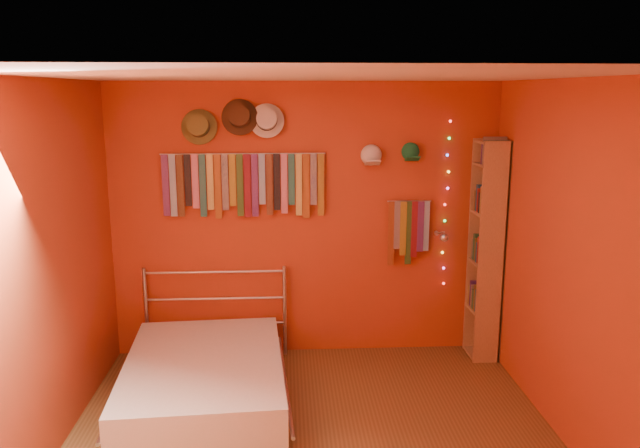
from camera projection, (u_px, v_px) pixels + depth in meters
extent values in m
cube|color=#9C3019|center=(305.00, 221.00, 5.68)|extent=(3.50, 0.02, 2.50)
cube|color=#9C3019|center=(582.00, 273.00, 4.07)|extent=(0.02, 3.50, 2.50)
cube|color=#9C3019|center=(34.00, 282.00, 3.88)|extent=(0.02, 3.50, 2.50)
cube|color=white|center=(314.00, 76.00, 3.71)|extent=(3.50, 3.50, 0.02)
cylinder|color=#B6B6BB|center=(243.00, 154.00, 5.47)|extent=(1.45, 0.01, 0.01)
cube|color=#491964|center=(166.00, 185.00, 5.48)|extent=(0.06, 0.01, 0.55)
cube|color=#6A9ABE|center=(173.00, 186.00, 5.48)|extent=(0.06, 0.01, 0.55)
cube|color=#452D17|center=(180.00, 186.00, 5.48)|extent=(0.06, 0.01, 0.55)
cube|color=black|center=(188.00, 180.00, 5.48)|extent=(0.06, 0.01, 0.46)
cube|color=#BD5E86|center=(195.00, 182.00, 5.48)|extent=(0.06, 0.01, 0.48)
cube|color=#19565A|center=(203.00, 186.00, 5.49)|extent=(0.06, 0.01, 0.56)
cube|color=#AF9A46|center=(210.00, 182.00, 5.50)|extent=(0.06, 0.01, 0.49)
cube|color=brown|center=(218.00, 187.00, 5.50)|extent=(0.06, 0.01, 0.58)
cube|color=#131A53|center=(225.00, 182.00, 5.49)|extent=(0.06, 0.01, 0.50)
cube|color=olive|center=(232.00, 180.00, 5.51)|extent=(0.06, 0.01, 0.46)
cube|color=#26491D|center=(240.00, 185.00, 5.51)|extent=(0.06, 0.01, 0.55)
cube|color=maroon|center=(247.00, 186.00, 5.51)|extent=(0.06, 0.01, 0.56)
cube|color=#44175C|center=(255.00, 185.00, 5.53)|extent=(0.06, 0.01, 0.56)
cube|color=#698FBB|center=(262.00, 179.00, 5.51)|extent=(0.06, 0.01, 0.45)
cube|color=#53291B|center=(269.00, 185.00, 5.52)|extent=(0.06, 0.01, 0.55)
cube|color=black|center=(277.00, 182.00, 5.53)|extent=(0.06, 0.01, 0.50)
cube|color=#B95C78|center=(284.00, 184.00, 5.53)|extent=(0.06, 0.01, 0.53)
cube|color=#195A52|center=(292.00, 180.00, 5.52)|extent=(0.06, 0.01, 0.46)
cube|color=#BAA84A|center=(299.00, 185.00, 5.55)|extent=(0.06, 0.01, 0.56)
cube|color=brown|center=(306.00, 186.00, 5.55)|extent=(0.06, 0.01, 0.58)
cube|color=#131355|center=(314.00, 179.00, 5.53)|extent=(0.06, 0.01, 0.46)
cube|color=brown|center=(321.00, 185.00, 5.56)|extent=(0.06, 0.01, 0.56)
cylinder|color=#B6B6BB|center=(409.00, 201.00, 5.64)|extent=(0.40, 0.01, 0.01)
cube|color=maroon|center=(391.00, 234.00, 5.69)|extent=(0.06, 0.01, 0.60)
cube|color=#181355|center=(397.00, 225.00, 5.67)|extent=(0.06, 0.01, 0.44)
cube|color=olive|center=(403.00, 229.00, 5.67)|extent=(0.06, 0.01, 0.50)
cube|color=#255221|center=(409.00, 233.00, 5.70)|extent=(0.06, 0.01, 0.59)
cube|color=maroon|center=(415.00, 229.00, 5.69)|extent=(0.06, 0.01, 0.52)
cube|color=#37175E|center=(421.00, 227.00, 5.68)|extent=(0.06, 0.01, 0.47)
cube|color=#73A5CD|center=(426.00, 226.00, 5.69)|extent=(0.06, 0.01, 0.46)
cylinder|color=brown|center=(199.00, 127.00, 5.39)|extent=(0.31, 0.08, 0.31)
cylinder|color=brown|center=(198.00, 126.00, 5.34)|extent=(0.18, 0.15, 0.20)
cylinder|color=#332314|center=(199.00, 126.00, 5.37)|extent=(0.19, 0.06, 0.19)
cylinder|color=#3F2716|center=(240.00, 117.00, 5.39)|extent=(0.32, 0.08, 0.31)
cylinder|color=#3F2716|center=(239.00, 116.00, 5.34)|extent=(0.19, 0.16, 0.21)
cylinder|color=black|center=(240.00, 117.00, 5.37)|extent=(0.19, 0.06, 0.19)
cylinder|color=beige|center=(267.00, 121.00, 5.41)|extent=(0.30, 0.07, 0.30)
cylinder|color=beige|center=(267.00, 120.00, 5.36)|extent=(0.18, 0.15, 0.20)
cylinder|color=black|center=(267.00, 120.00, 5.39)|extent=(0.18, 0.06, 0.18)
ellipsoid|color=white|center=(371.00, 155.00, 5.54)|extent=(0.18, 0.14, 0.18)
cube|color=white|center=(373.00, 163.00, 5.44)|extent=(0.13, 0.10, 0.05)
ellipsoid|color=#1B7D45|center=(410.00, 151.00, 5.55)|extent=(0.17, 0.13, 0.17)
cube|color=#1B7D45|center=(413.00, 159.00, 5.46)|extent=(0.12, 0.09, 0.05)
sphere|color=#FF3333|center=(450.00, 121.00, 5.52)|extent=(0.02, 0.02, 0.02)
sphere|color=#33FF4C|center=(449.00, 138.00, 5.55)|extent=(0.02, 0.02, 0.02)
sphere|color=#4C66FF|center=(447.00, 155.00, 5.58)|extent=(0.02, 0.02, 0.02)
sphere|color=yellow|center=(449.00, 172.00, 5.62)|extent=(0.02, 0.02, 0.02)
sphere|color=#FF4CCC|center=(448.00, 188.00, 5.65)|extent=(0.02, 0.02, 0.02)
sphere|color=#FF3333|center=(445.00, 205.00, 5.68)|extent=(0.02, 0.02, 0.02)
sphere|color=#33FF4C|center=(445.00, 221.00, 5.71)|extent=(0.02, 0.02, 0.02)
sphere|color=#4C66FF|center=(445.00, 237.00, 5.74)|extent=(0.02, 0.02, 0.02)
sphere|color=yellow|center=(442.00, 253.00, 5.77)|extent=(0.02, 0.02, 0.02)
sphere|color=#FF4CCC|center=(444.00, 268.00, 5.81)|extent=(0.02, 0.02, 0.02)
sphere|color=#FF3333|center=(444.00, 284.00, 5.84)|extent=(0.02, 0.02, 0.02)
cylinder|color=#B6B6BB|center=(437.00, 233.00, 5.75)|extent=(0.04, 0.03, 0.04)
cylinder|color=#B6B6BB|center=(440.00, 233.00, 5.62)|extent=(0.02, 0.28, 0.09)
sphere|color=white|center=(444.00, 238.00, 5.48)|extent=(0.08, 0.08, 0.08)
cube|color=#926642|center=(492.00, 256.00, 5.45)|extent=(0.24, 0.02, 2.00)
cube|color=#926642|center=(481.00, 247.00, 5.76)|extent=(0.24, 0.02, 2.00)
cube|color=#926642|center=(499.00, 251.00, 5.61)|extent=(0.02, 0.34, 2.00)
cube|color=#926642|center=(480.00, 353.00, 5.81)|extent=(0.24, 0.32, 0.02)
cube|color=#926642|center=(483.00, 309.00, 5.72)|extent=(0.24, 0.32, 0.02)
cube|color=#926642|center=(485.00, 262.00, 5.63)|extent=(0.24, 0.32, 0.02)
cube|color=#926642|center=(488.00, 213.00, 5.53)|extent=(0.24, 0.32, 0.02)
cube|color=#926642|center=(491.00, 165.00, 5.44)|extent=(0.24, 0.32, 0.02)
cube|color=#926642|center=(492.00, 142.00, 5.40)|extent=(0.24, 0.32, 0.02)
cylinder|color=#B6B6BB|center=(146.00, 313.00, 5.68)|extent=(0.03, 0.03, 0.86)
cylinder|color=#B6B6BB|center=(285.00, 311.00, 5.74)|extent=(0.03, 0.03, 0.86)
cylinder|color=#B6B6BB|center=(216.00, 324.00, 5.73)|extent=(1.26, 0.02, 0.02)
cylinder|color=#B6B6BB|center=(215.00, 299.00, 5.68)|extent=(1.26, 0.02, 0.02)
cylinder|color=#B6B6BB|center=(214.00, 272.00, 5.63)|extent=(1.26, 0.02, 0.02)
cube|color=beige|center=(204.00, 380.00, 4.87)|extent=(1.31, 1.78, 0.34)
cylinder|color=#B6B6BB|center=(123.00, 384.00, 4.84)|extent=(0.14, 1.71, 0.03)
cylinder|color=#B6B6BB|center=(285.00, 380.00, 4.91)|extent=(0.14, 1.71, 0.03)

